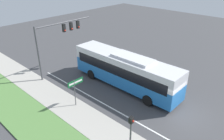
# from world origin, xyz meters

# --- Properties ---
(ground_plane) EXTENTS (80.00, 80.00, 0.00)m
(ground_plane) POSITION_xyz_m (0.00, 0.00, 0.00)
(ground_plane) COLOR #424244
(lane_divider_near) EXTENTS (0.14, 30.00, 0.01)m
(lane_divider_near) POSITION_xyz_m (-3.60, 0.00, 0.00)
(lane_divider_near) COLOR silver
(lane_divider_near) RESTS_ON ground_plane
(bus) EXTENTS (2.77, 12.16, 3.60)m
(bus) POSITION_xyz_m (0.19, 6.34, 1.98)
(bus) COLOR #236BB7
(bus) RESTS_ON ground_plane
(signal_gantry) EXTENTS (7.23, 0.41, 6.08)m
(signal_gantry) POSITION_xyz_m (-2.48, 13.75, 4.52)
(signal_gantry) COLOR #4C4C51
(signal_gantry) RESTS_ON ground_plane
(pedestrian_signal) EXTENTS (0.28, 0.34, 3.07)m
(pedestrian_signal) POSITION_xyz_m (-6.53, 0.26, 2.09)
(pedestrian_signal) COLOR #4C4C51
(pedestrian_signal) RESTS_ON ground_plane
(street_sign) EXTENTS (1.65, 0.08, 2.69)m
(street_sign) POSITION_xyz_m (-5.45, 7.28, 1.98)
(street_sign) COLOR #4C4C51
(street_sign) RESTS_ON ground_plane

